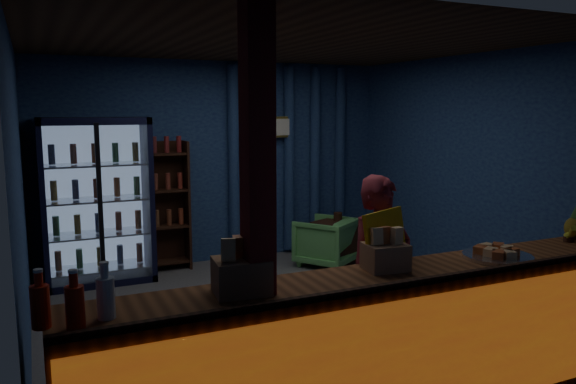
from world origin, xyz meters
name	(u,v)px	position (x,y,z in m)	size (l,w,h in m)	color
ground	(287,314)	(0.00, 0.00, 0.00)	(4.60, 4.60, 0.00)	#515154
room_walls	(287,155)	(0.00, 0.00, 1.57)	(4.60, 4.60, 4.60)	navy
counter	(406,340)	(0.00, -1.91, 0.48)	(4.40, 0.57, 0.99)	brown
support_post	(258,234)	(-1.05, -1.90, 1.30)	(0.16, 0.16, 2.60)	maroon
beverage_cooler	(97,202)	(-1.55, 1.92, 0.93)	(1.20, 0.62, 1.90)	black
bottle_shelf	(168,206)	(-0.70, 2.06, 0.79)	(0.50, 0.28, 1.60)	#381B11
curtain_folds	(289,160)	(1.00, 2.14, 1.30)	(1.74, 0.14, 2.50)	navy
framed_picture	(280,127)	(0.85, 2.10, 1.75)	(0.36, 0.04, 0.28)	gold
shopkeeper	(380,275)	(0.15, -1.36, 0.76)	(0.55, 0.36, 1.51)	maroon
green_chair	(326,242)	(1.17, 1.37, 0.31)	(0.66, 0.68, 0.62)	#59AD56
side_table	(338,241)	(1.36, 1.41, 0.28)	(0.73, 0.65, 0.66)	#381B11
yellow_sign	(386,237)	(-0.03, -1.68, 1.13)	(0.45, 0.27, 0.36)	#EAB20C
soda_bottles	(74,301)	(-2.05, -1.97, 1.07)	(0.39, 0.17, 0.29)	red
snack_box_left	(241,273)	(-1.14, -1.86, 1.07)	(0.34, 0.29, 0.33)	#AE7E54
snack_box_centre	(385,255)	(-0.12, -1.81, 1.05)	(0.29, 0.25, 0.29)	#AE7E54
pastry_tray	(498,255)	(0.77, -1.91, 0.98)	(0.49, 0.49, 0.08)	silver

